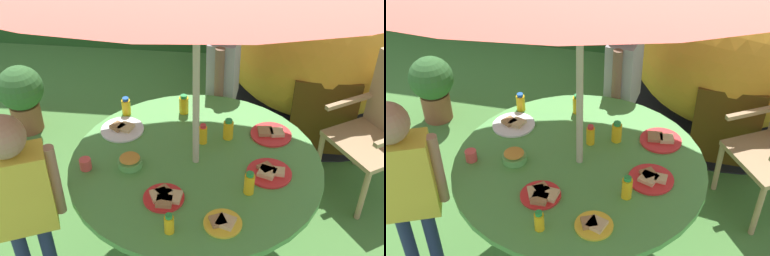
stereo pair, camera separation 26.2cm
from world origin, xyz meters
TOP-DOWN VIEW (x-y plane):
  - ground_plane at (0.00, 0.00)m, footprint 10.00×10.00m
  - garden_table at (0.00, 0.00)m, footprint 1.40×1.40m
  - wooden_chair at (1.20, 0.76)m, footprint 0.63×0.66m
  - dome_tent at (0.87, 1.95)m, footprint 1.94×1.94m
  - potted_plant at (-1.58, 1.18)m, footprint 0.38×0.38m
  - child_in_grey_shirt at (0.10, 0.91)m, footprint 0.22×0.44m
  - child_in_yellow_shirt at (-0.85, -0.39)m, footprint 0.39×0.30m
  - snack_bowl at (-0.35, -0.08)m, footprint 0.13×0.13m
  - plate_near_left at (-0.47, 0.24)m, footprint 0.26×0.26m
  - plate_mid_left at (0.18, -0.45)m, footprint 0.18×0.18m
  - plate_center_back at (-0.12, -0.32)m, footprint 0.21×0.21m
  - plate_mid_right at (0.40, -0.06)m, footprint 0.24×0.24m
  - plate_far_right at (0.42, 0.29)m, footprint 0.24×0.24m
  - juice_bottle_near_right at (0.29, -0.22)m, footprint 0.05×0.05m
  - juice_bottle_far_left at (-0.48, 0.42)m, footprint 0.06×0.06m
  - juice_bottle_center_front at (0.17, 0.23)m, footprint 0.06×0.06m
  - juice_bottle_front_edge at (-0.07, -0.53)m, footprint 0.05×0.05m
  - juice_bottle_back_edge at (-0.13, 0.47)m, footprint 0.06×0.06m
  - juice_bottle_spot_a at (0.02, 0.17)m, footprint 0.05×0.05m
  - cup_near at (-0.58, -0.13)m, footprint 0.06×0.06m

SIDE VIEW (x-z plane):
  - ground_plane at x=0.00m, z-range -0.02..0.00m
  - potted_plant at x=-1.58m, z-range 0.05..0.65m
  - wooden_chair at x=1.20m, z-range 0.05..1.05m
  - garden_table at x=0.00m, z-range 0.23..0.98m
  - dome_tent at x=0.87m, z-range -0.01..1.40m
  - plate_near_left at x=-0.47m, z-range 0.74..0.77m
  - plate_far_right at x=0.42m, z-range 0.74..0.78m
  - plate_mid_right at x=0.40m, z-range 0.74..0.78m
  - plate_mid_left at x=0.18m, z-range 0.74..0.78m
  - plate_center_back at x=-0.12m, z-range 0.75..0.78m
  - cup_near at x=-0.58m, z-range 0.75..0.81m
  - snack_bowl at x=-0.35m, z-range 0.75..0.82m
  - child_in_yellow_shirt at x=-0.85m, z-range 0.17..1.41m
  - juice_bottle_front_edge at x=-0.07m, z-range 0.74..0.86m
  - juice_bottle_far_left at x=-0.48m, z-range 0.74..0.86m
  - juice_bottle_spot_a at x=0.02m, z-range 0.74..0.87m
  - juice_bottle_back_edge at x=-0.13m, z-range 0.74..0.87m
  - juice_bottle_center_front at x=0.17m, z-range 0.74..0.87m
  - juice_bottle_near_right at x=0.29m, z-range 0.74..0.87m
  - child_in_grey_shirt at x=0.10m, z-range 0.18..1.48m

